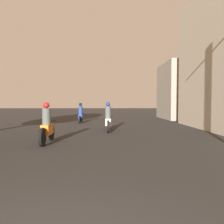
% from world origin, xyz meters
% --- Properties ---
extents(motorcycle_orange, '(0.60, 1.94, 1.61)m').
position_xyz_m(motorcycle_orange, '(-1.69, 6.77, 0.64)').
color(motorcycle_orange, black).
rests_on(motorcycle_orange, ground_plane).
extents(motorcycle_white, '(0.60, 2.15, 1.62)m').
position_xyz_m(motorcycle_white, '(0.70, 10.39, 0.65)').
color(motorcycle_white, black).
rests_on(motorcycle_white, ground_plane).
extents(motorcycle_blue, '(0.60, 1.88, 1.57)m').
position_xyz_m(motorcycle_blue, '(-1.44, 15.54, 0.63)').
color(motorcycle_blue, black).
rests_on(motorcycle_blue, ground_plane).
extents(building_right_far, '(5.68, 5.47, 5.41)m').
position_xyz_m(building_right_far, '(9.00, 19.65, 2.71)').
color(building_right_far, gray).
rests_on(building_right_far, ground_plane).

